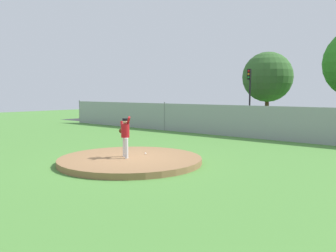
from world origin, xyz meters
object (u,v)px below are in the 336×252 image
(pitcher_youth, at_px, (125,133))
(traffic_cone_orange, at_px, (296,132))
(baseball, at_px, (146,153))
(parked_car_teal, at_px, (166,115))
(parked_car_red, at_px, (216,117))
(parked_car_burgundy, at_px, (248,119))
(traffic_light_near, at_px, (249,87))

(pitcher_youth, bearing_deg, traffic_cone_orange, 82.18)
(pitcher_youth, height_order, baseball, pitcher_youth)
(baseball, distance_m, traffic_cone_orange, 12.21)
(baseball, xyz_separation_m, parked_car_teal, (-10.86, 13.93, 0.51))
(parked_car_red, bearing_deg, parked_car_teal, 177.48)
(parked_car_burgundy, distance_m, traffic_light_near, 5.25)
(pitcher_youth, xyz_separation_m, parked_car_burgundy, (-2.23, 14.35, -0.36))
(baseball, bearing_deg, traffic_cone_orange, 82.12)
(parked_car_burgundy, xyz_separation_m, traffic_light_near, (-2.11, 4.13, 2.46))
(parked_car_red, bearing_deg, traffic_light_near, 76.58)
(parked_car_burgundy, height_order, traffic_cone_orange, parked_car_burgundy)
(parked_car_teal, bearing_deg, parked_car_burgundy, -3.90)
(parked_car_burgundy, relative_size, parked_car_teal, 1.19)
(pitcher_youth, height_order, traffic_light_near, traffic_light_near)
(parked_car_teal, bearing_deg, pitcher_youth, -54.29)
(parked_car_red, relative_size, traffic_cone_orange, 8.07)
(pitcher_youth, height_order, parked_car_red, pitcher_youth)
(traffic_light_near, bearing_deg, parked_car_burgundy, -62.90)
(pitcher_youth, distance_m, traffic_light_near, 19.10)
(parked_car_burgundy, xyz_separation_m, parked_car_red, (-3.02, 0.34, -0.00))
(parked_car_burgundy, bearing_deg, parked_car_teal, 176.10)
(parked_car_red, distance_m, traffic_light_near, 4.61)
(pitcher_youth, distance_m, parked_car_red, 15.61)
(parked_car_teal, bearing_deg, traffic_cone_orange, -8.37)
(baseball, distance_m, traffic_light_near, 18.30)
(parked_car_red, relative_size, parked_car_teal, 1.10)
(traffic_cone_orange, bearing_deg, parked_car_burgundy, 162.59)
(traffic_light_near, bearing_deg, traffic_cone_orange, -41.29)
(parked_car_burgundy, distance_m, traffic_cone_orange, 4.26)
(traffic_cone_orange, bearing_deg, traffic_light_near, 138.71)
(baseball, xyz_separation_m, traffic_light_near, (-4.47, 17.49, 3.00))
(baseball, bearing_deg, pitcher_youth, -97.10)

